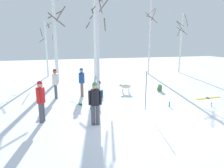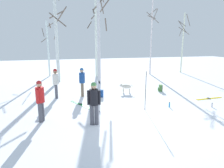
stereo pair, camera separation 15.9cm
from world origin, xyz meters
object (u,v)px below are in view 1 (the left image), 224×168
at_px(dog, 125,87).
at_px(ski_pair_lying_0, 208,98).
at_px(birch_tree_3, 98,41).
at_px(person_1, 82,80).
at_px(ski_pair_planted_0, 146,91).
at_px(birch_tree_5, 150,32).
at_px(birch_tree_2, 55,36).
at_px(person_2, 95,101).
at_px(person_3, 41,99).
at_px(birch_tree_1, 46,48).
at_px(backpack_1, 160,88).
at_px(birch_tree_4, 95,31).
at_px(ski_pair_lying_1, 81,105).
at_px(birch_tree_6, 181,42).
at_px(ski_poles_0, 100,96).
at_px(backpack_0, 101,93).
at_px(person_0, 55,82).
at_px(water_bottle_0, 211,105).
at_px(water_bottle_1, 169,105).

height_order(dog, ski_pair_lying_0, dog).
distance_m(dog, birch_tree_3, 4.81).
relative_size(person_1, birch_tree_3, 0.27).
distance_m(ski_pair_planted_0, birch_tree_5, 11.31).
distance_m(person_1, birch_tree_2, 5.78).
bearing_deg(ski_pair_planted_0, person_2, -157.79).
xyz_separation_m(person_1, birch_tree_5, (7.52, 6.51, 3.11)).
relative_size(person_3, birch_tree_1, 0.34).
xyz_separation_m(dog, backpack_1, (2.34, -0.21, -0.17)).
relative_size(person_1, birch_tree_4, 0.22).
height_order(ski_pair_lying_1, birch_tree_2, birch_tree_2).
xyz_separation_m(person_3, birch_tree_6, (13.19, 10.03, 2.23)).
relative_size(dog, birch_tree_5, 0.11).
xyz_separation_m(backpack_1, birch_tree_6, (6.03, 6.76, 2.99)).
xyz_separation_m(ski_pair_planted_0, birch_tree_3, (-0.84, 7.00, 2.34)).
relative_size(person_1, ski_pair_lying_1, 0.98).
relative_size(ski_pair_lying_0, ski_poles_0, 1.17).
xyz_separation_m(backpack_0, birch_tree_2, (-2.41, 5.38, 3.46)).
bearing_deg(birch_tree_1, ski_poles_0, -76.42).
bearing_deg(birch_tree_1, ski_pair_lying_1, -78.53).
xyz_separation_m(person_0, birch_tree_3, (3.31, 3.81, 2.30)).
distance_m(ski_pair_lying_0, birch_tree_1, 14.13).
height_order(person_0, ski_poles_0, person_0).
distance_m(person_2, water_bottle_0, 6.16).
height_order(person_3, ski_pair_lying_1, person_3).
relative_size(person_3, ski_poles_0, 1.15).
height_order(dog, ski_pair_planted_0, ski_pair_planted_0).
relative_size(birch_tree_1, birch_tree_5, 0.64).
distance_m(ski_poles_0, backpack_1, 5.55).
relative_size(backpack_0, birch_tree_6, 0.07).
xyz_separation_m(person_3, birch_tree_1, (-0.17, 11.36, 1.69)).
relative_size(dog, ski_poles_0, 0.57).
bearing_deg(birch_tree_3, water_bottle_1, -72.62).
height_order(dog, water_bottle_1, dog).
bearing_deg(birch_tree_5, ski_pair_planted_0, -116.70).
distance_m(ski_poles_0, birch_tree_2, 8.70).
bearing_deg(water_bottle_0, ski_pair_lying_0, 53.58).
relative_size(ski_pair_lying_1, birch_tree_4, 0.22).
bearing_deg(birch_tree_1, backpack_1, -47.82).
height_order(person_0, birch_tree_1, birch_tree_1).
height_order(ski_pair_lying_0, backpack_1, backpack_1).
bearing_deg(birch_tree_4, ski_poles_0, -99.66).
bearing_deg(dog, backpack_1, -5.04).
height_order(person_2, ski_poles_0, person_2).
distance_m(person_3, ski_poles_0, 2.52).
bearing_deg(person_3, person_0, 80.90).
bearing_deg(ski_pair_planted_0, person_3, -177.48).
distance_m(person_0, person_2, 4.52).
xyz_separation_m(ski_pair_lying_0, water_bottle_1, (-3.02, -0.75, 0.11)).
distance_m(person_1, person_3, 3.97).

